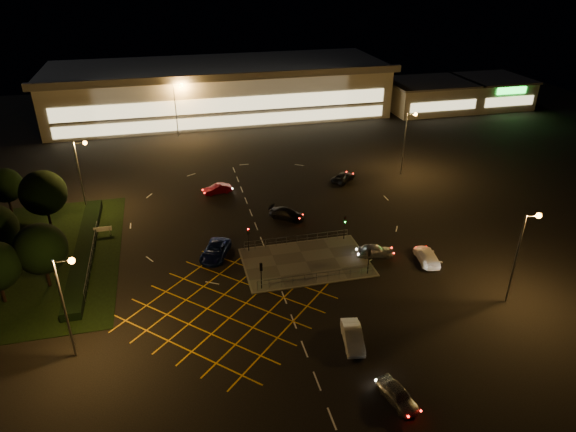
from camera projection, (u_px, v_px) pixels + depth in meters
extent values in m
plane|color=black|center=(285.00, 256.00, 60.60)|extent=(180.00, 180.00, 0.00)
cube|color=#4C4944|center=(306.00, 262.00, 59.26)|extent=(14.00, 9.00, 0.12)
cube|color=black|center=(40.00, 259.00, 59.89)|extent=(18.00, 30.00, 0.08)
cube|color=black|center=(85.00, 250.00, 60.73)|extent=(2.00, 26.00, 1.00)
cube|color=beige|center=(219.00, 90.00, 111.83)|extent=(70.00, 25.00, 10.00)
cube|color=slate|center=(218.00, 66.00, 109.44)|extent=(72.00, 26.50, 0.60)
cube|color=#FFEAA5|center=(227.00, 105.00, 100.99)|extent=(66.00, 0.20, 3.00)
cube|color=#FFEAA5|center=(228.00, 121.00, 102.46)|extent=(66.00, 0.20, 2.20)
cube|color=beige|center=(428.00, 96.00, 115.48)|extent=(18.00, 14.00, 6.00)
cube|color=slate|center=(430.00, 82.00, 114.03)|extent=(18.80, 14.80, 0.40)
cube|color=#FFEAA5|center=(444.00, 106.00, 109.58)|extent=(15.30, 0.20, 2.00)
cube|color=beige|center=(491.00, 92.00, 118.83)|extent=(14.00, 14.00, 6.00)
cube|color=slate|center=(494.00, 78.00, 117.39)|extent=(14.80, 14.80, 0.40)
cube|color=#FFEAA5|center=(509.00, 101.00, 112.93)|extent=(11.90, 0.20, 2.00)
cube|color=#19E533|center=(512.00, 91.00, 111.74)|extent=(7.00, 0.30, 1.40)
cylinder|color=slate|center=(65.00, 310.00, 43.33)|extent=(0.20, 0.20, 10.00)
cylinder|color=slate|center=(62.00, 261.00, 41.28)|extent=(1.40, 0.12, 0.12)
sphere|color=orange|center=(71.00, 261.00, 41.45)|extent=(0.56, 0.56, 0.56)
cylinder|color=slate|center=(516.00, 260.00, 50.41)|extent=(0.20, 0.20, 10.00)
cylinder|color=slate|center=(532.00, 216.00, 48.35)|extent=(1.40, 0.12, 0.12)
sphere|color=orange|center=(539.00, 216.00, 48.52)|extent=(0.56, 0.56, 0.56)
cylinder|color=slate|center=(80.00, 177.00, 68.81)|extent=(0.20, 0.20, 10.00)
cylinder|color=slate|center=(79.00, 143.00, 66.75)|extent=(1.40, 0.12, 0.12)
sphere|color=orange|center=(85.00, 143.00, 66.92)|extent=(0.56, 0.56, 0.56)
cylinder|color=slate|center=(404.00, 144.00, 80.60)|extent=(0.20, 0.20, 10.00)
cylinder|color=slate|center=(411.00, 114.00, 78.54)|extent=(1.40, 0.12, 0.12)
sphere|color=orange|center=(416.00, 114.00, 78.71)|extent=(0.56, 0.56, 0.56)
cylinder|color=slate|center=(176.00, 111.00, 97.64)|extent=(0.20, 0.20, 10.00)
cylinder|color=slate|center=(177.00, 85.00, 95.59)|extent=(1.40, 0.12, 0.12)
sphere|color=orange|center=(181.00, 85.00, 95.76)|extent=(0.56, 0.56, 0.56)
cylinder|color=slate|center=(369.00, 96.00, 107.76)|extent=(0.20, 0.20, 10.00)
cylinder|color=slate|center=(374.00, 72.00, 105.70)|extent=(1.40, 0.12, 0.12)
sphere|color=orange|center=(377.00, 72.00, 105.87)|extent=(0.56, 0.56, 0.56)
cylinder|color=black|center=(261.00, 277.00, 53.84)|extent=(0.10, 0.10, 3.00)
cube|color=black|center=(261.00, 267.00, 53.29)|extent=(0.28, 0.18, 0.90)
sphere|color=#19FF33|center=(261.00, 266.00, 53.40)|extent=(0.16, 0.16, 0.16)
cylinder|color=black|center=(368.00, 262.00, 56.35)|extent=(0.10, 0.10, 3.00)
cube|color=black|center=(369.00, 253.00, 55.80)|extent=(0.28, 0.18, 0.90)
sphere|color=#19FF33|center=(369.00, 252.00, 55.91)|extent=(0.16, 0.16, 0.16)
cylinder|color=black|center=(248.00, 240.00, 60.74)|extent=(0.10, 0.10, 3.00)
cube|color=black|center=(248.00, 231.00, 60.19)|extent=(0.28, 0.18, 0.90)
sphere|color=#FF0C0C|center=(248.00, 231.00, 60.08)|extent=(0.16, 0.16, 0.16)
cylinder|color=black|center=(344.00, 228.00, 63.26)|extent=(0.10, 0.10, 3.00)
cube|color=black|center=(345.00, 220.00, 62.71)|extent=(0.28, 0.18, 0.90)
sphere|color=#19FF33|center=(345.00, 220.00, 62.60)|extent=(0.16, 0.16, 0.16)
cylinder|color=black|center=(2.00, 292.00, 52.01)|extent=(0.36, 0.36, 2.52)
cylinder|color=black|center=(0.00, 254.00, 58.45)|extent=(0.36, 0.36, 2.70)
cylinder|color=black|center=(49.00, 218.00, 66.15)|extent=(0.36, 0.36, 2.88)
sphere|color=black|center=(43.00, 193.00, 64.54)|extent=(5.76, 5.76, 5.76)
cylinder|color=black|center=(10.00, 204.00, 70.20)|extent=(0.36, 0.36, 2.34)
sphere|color=black|center=(5.00, 185.00, 68.89)|extent=(4.68, 4.68, 4.68)
cylinder|color=black|center=(48.00, 275.00, 54.53)|extent=(0.36, 0.36, 2.70)
sphere|color=black|center=(41.00, 249.00, 53.01)|extent=(5.40, 5.40, 5.40)
imported|color=#AFB2B6|center=(398.00, 395.00, 40.68)|extent=(2.55, 4.41, 1.41)
imported|color=silver|center=(353.00, 336.00, 46.73)|extent=(2.44, 4.90, 1.54)
imported|color=#0E1A55|center=(215.00, 251.00, 60.06)|extent=(4.62, 6.23, 1.57)
imported|color=black|center=(287.00, 214.00, 68.76)|extent=(5.07, 4.50, 1.41)
imported|color=#A7A9AE|center=(375.00, 251.00, 60.21)|extent=(4.58, 2.51, 1.48)
imported|color=maroon|center=(217.00, 189.00, 75.90)|extent=(4.36, 2.11, 1.38)
imported|color=black|center=(343.00, 177.00, 79.99)|extent=(4.91, 4.69, 1.29)
imported|color=white|center=(427.00, 256.00, 59.17)|extent=(2.77, 5.29, 1.46)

